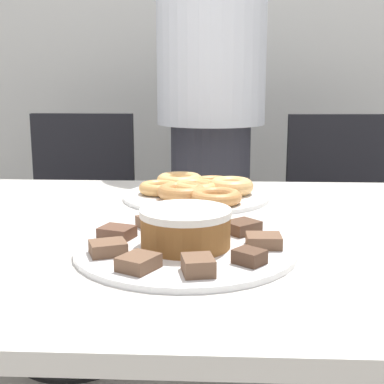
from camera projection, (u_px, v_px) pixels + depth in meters
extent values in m
cube|color=silver|center=(205.00, 18.00, 2.51)|extent=(8.00, 0.05, 2.60)
cube|color=silver|center=(185.00, 235.00, 1.06)|extent=(1.78, 1.01, 0.03)
cylinder|color=#383842|center=(210.00, 242.00, 1.96)|extent=(0.28, 0.28, 0.86)
cylinder|color=silver|center=(212.00, 22.00, 1.80)|extent=(0.37, 0.37, 0.68)
cylinder|color=black|center=(77.00, 351.00, 2.02)|extent=(0.44, 0.44, 0.01)
cylinder|color=#262626|center=(75.00, 298.00, 1.98)|extent=(0.06, 0.06, 0.41)
cube|color=black|center=(72.00, 239.00, 1.93)|extent=(0.44, 0.44, 0.04)
cube|color=black|center=(84.00, 168.00, 2.09)|extent=(0.40, 0.03, 0.42)
cylinder|color=black|center=(344.00, 357.00, 1.98)|extent=(0.44, 0.44, 0.01)
cylinder|color=#262626|center=(347.00, 303.00, 1.93)|extent=(0.06, 0.06, 0.41)
cube|color=black|center=(351.00, 243.00, 1.89)|extent=(0.47, 0.47, 0.04)
cube|color=black|center=(338.00, 170.00, 2.04)|extent=(0.40, 0.06, 0.42)
cylinder|color=white|center=(186.00, 249.00, 0.91)|extent=(0.38, 0.38, 0.01)
cylinder|color=white|center=(196.00, 196.00, 1.32)|extent=(0.36, 0.36, 0.01)
cylinder|color=brown|center=(186.00, 231.00, 0.90)|extent=(0.15, 0.15, 0.05)
cylinder|color=white|center=(186.00, 213.00, 0.89)|extent=(0.15, 0.15, 0.01)
cube|color=brown|center=(198.00, 265.00, 0.78)|extent=(0.05, 0.06, 0.03)
cube|color=#513828|center=(249.00, 257.00, 0.82)|extent=(0.06, 0.06, 0.02)
cube|color=brown|center=(264.00, 241.00, 0.90)|extent=(0.06, 0.05, 0.02)
cube|color=#513828|center=(242.00, 227.00, 0.99)|extent=(0.08, 0.08, 0.02)
cube|color=#513828|center=(200.00, 220.00, 1.03)|extent=(0.05, 0.06, 0.03)
cube|color=brown|center=(153.00, 222.00, 1.02)|extent=(0.07, 0.08, 0.02)
cube|color=brown|center=(117.00, 232.00, 0.95)|extent=(0.07, 0.06, 0.02)
cube|color=brown|center=(108.00, 248.00, 0.86)|extent=(0.07, 0.07, 0.02)
cube|color=brown|center=(139.00, 262.00, 0.79)|extent=(0.07, 0.07, 0.02)
torus|color=tan|center=(196.00, 188.00, 1.32)|extent=(0.12, 0.12, 0.03)
torus|color=#C68447|center=(182.00, 192.00, 1.27)|extent=(0.12, 0.12, 0.03)
torus|color=#C68447|center=(216.00, 197.00, 1.22)|extent=(0.12, 0.12, 0.03)
torus|color=#E5AD66|center=(231.00, 186.00, 1.32)|extent=(0.11, 0.11, 0.04)
torus|color=#D18E4C|center=(213.00, 184.00, 1.38)|extent=(0.12, 0.12, 0.03)
torus|color=#E5AD66|center=(180.00, 181.00, 1.40)|extent=(0.12, 0.12, 0.04)
torus|color=tan|center=(159.00, 188.00, 1.32)|extent=(0.10, 0.10, 0.03)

